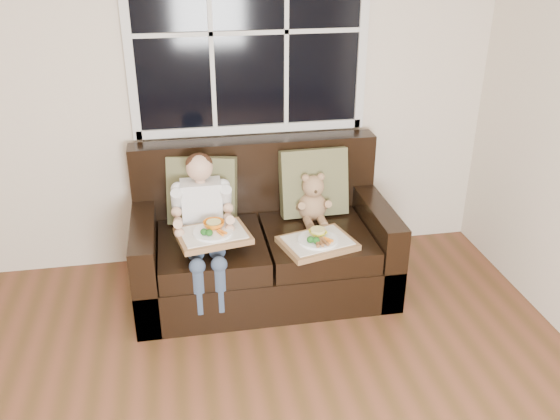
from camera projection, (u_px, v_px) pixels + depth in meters
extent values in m
cube|color=beige|center=(172.00, 81.00, 3.95)|extent=(4.50, 0.02, 2.70)
cube|color=black|center=(249.00, 32.00, 3.89)|extent=(1.50, 0.02, 1.25)
cube|color=silver|center=(251.00, 129.00, 4.16)|extent=(1.58, 0.04, 0.06)
cube|color=silver|center=(127.00, 36.00, 3.75)|extent=(0.06, 0.04, 1.37)
cube|color=silver|center=(363.00, 29.00, 4.00)|extent=(0.06, 0.04, 1.37)
cube|color=silver|center=(249.00, 33.00, 3.88)|extent=(1.50, 0.03, 0.03)
cube|color=black|center=(264.00, 270.00, 4.06)|extent=(1.70, 0.90, 0.30)
cube|color=black|center=(147.00, 261.00, 3.88)|extent=(0.15, 0.90, 0.60)
cube|color=black|center=(373.00, 241.00, 4.12)|extent=(0.15, 0.90, 0.60)
cube|color=black|center=(255.00, 184.00, 4.19)|extent=(1.70, 0.18, 0.66)
cube|color=black|center=(212.00, 251.00, 3.84)|extent=(0.68, 0.72, 0.15)
cube|color=black|center=(317.00, 242.00, 3.95)|extent=(0.68, 0.72, 0.15)
cube|color=#64663F|center=(202.00, 191.00, 3.97)|extent=(0.49, 0.31, 0.47)
cube|color=#64663F|center=(314.00, 182.00, 4.09)|extent=(0.47, 0.23, 0.48)
cube|color=silver|center=(202.00, 207.00, 3.83)|extent=(0.26, 0.16, 0.36)
sphere|color=tan|center=(199.00, 168.00, 3.71)|extent=(0.17, 0.17, 0.17)
ellipsoid|color=#321B10|center=(199.00, 163.00, 3.71)|extent=(0.17, 0.17, 0.12)
cylinder|color=#313F55|center=(195.00, 242.00, 3.71)|extent=(0.10, 0.32, 0.10)
cylinder|color=#313F55|center=(215.00, 240.00, 3.73)|extent=(0.10, 0.32, 0.10)
cylinder|color=#313F55|center=(199.00, 291.00, 3.56)|extent=(0.09, 0.09, 0.30)
cylinder|color=#313F55|center=(220.00, 288.00, 3.58)|extent=(0.09, 0.09, 0.30)
cylinder|color=tan|center=(178.00, 211.00, 3.69)|extent=(0.07, 0.31, 0.25)
cylinder|color=tan|center=(227.00, 207.00, 3.74)|extent=(0.07, 0.31, 0.25)
ellipsoid|color=tan|center=(312.00, 207.00, 4.07)|extent=(0.20, 0.17, 0.21)
sphere|color=tan|center=(313.00, 186.00, 3.98)|extent=(0.15, 0.15, 0.15)
sphere|color=tan|center=(306.00, 178.00, 3.95)|extent=(0.05, 0.05, 0.05)
sphere|color=tan|center=(321.00, 177.00, 3.97)|extent=(0.05, 0.05, 0.05)
sphere|color=tan|center=(315.00, 192.00, 3.94)|extent=(0.06, 0.06, 0.06)
sphere|color=black|center=(316.00, 192.00, 3.91)|extent=(0.02, 0.02, 0.02)
cylinder|color=tan|center=(309.00, 223.00, 3.98)|extent=(0.06, 0.12, 0.06)
cylinder|color=tan|center=(323.00, 222.00, 4.00)|extent=(0.06, 0.12, 0.06)
cube|color=olive|center=(213.00, 236.00, 3.64)|extent=(0.48, 0.40, 0.04)
cube|color=silver|center=(213.00, 233.00, 3.63)|extent=(0.42, 0.34, 0.01)
cylinder|color=white|center=(213.00, 232.00, 3.61)|extent=(0.25, 0.25, 0.02)
imported|color=orange|center=(214.00, 224.00, 3.64)|extent=(0.15, 0.15, 0.04)
cylinder|color=#EEE182|center=(214.00, 224.00, 3.64)|extent=(0.09, 0.09, 0.02)
ellipsoid|color=#1C591D|center=(204.00, 232.00, 3.56)|extent=(0.05, 0.05, 0.04)
ellipsoid|color=#1C591D|center=(209.00, 233.00, 3.55)|extent=(0.05, 0.05, 0.04)
cylinder|color=orange|center=(221.00, 233.00, 3.57)|extent=(0.05, 0.07, 0.02)
cube|color=olive|center=(317.00, 243.00, 3.75)|extent=(0.52, 0.44, 0.04)
cube|color=silver|center=(317.00, 240.00, 3.74)|extent=(0.45, 0.38, 0.01)
cylinder|color=white|center=(318.00, 240.00, 3.72)|extent=(0.25, 0.25, 0.02)
imported|color=#F7F620|center=(318.00, 233.00, 3.76)|extent=(0.13, 0.13, 0.03)
cylinder|color=#EEE182|center=(318.00, 232.00, 3.75)|extent=(0.10, 0.10, 0.02)
ellipsoid|color=#1C591D|center=(310.00, 239.00, 3.66)|extent=(0.05, 0.05, 0.04)
ellipsoid|color=#1C591D|center=(316.00, 240.00, 3.65)|extent=(0.05, 0.05, 0.04)
cylinder|color=orange|center=(327.00, 240.00, 3.68)|extent=(0.05, 0.07, 0.02)
cylinder|color=brown|center=(321.00, 242.00, 3.65)|extent=(0.03, 0.09, 0.02)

